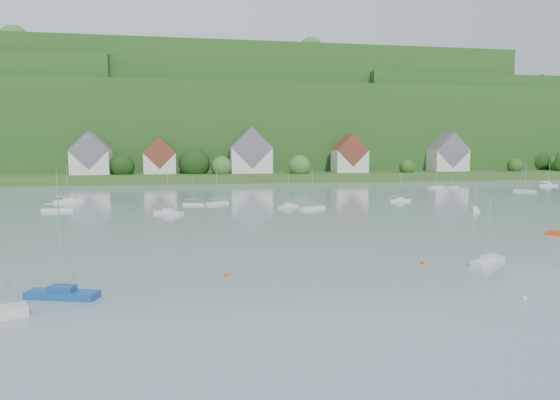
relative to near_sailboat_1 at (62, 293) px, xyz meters
name	(u,v)px	position (x,y,z in m)	size (l,w,h in m)	color
far_shore_strip	(236,175)	(28.10, 163.63, 1.06)	(600.00, 60.00, 3.00)	#2F4F1D
forested_ridge	(226,130)	(28.50, 232.20, 22.44)	(620.00, 181.22, 69.89)	#1E4114
village_building_0	(91,157)	(-26.90, 150.63, 9.07)	(14.00, 10.40, 16.00)	beige
village_building_1	(160,159)	(-1.90, 152.63, 8.31)	(12.00, 9.36, 14.00)	beige
village_building_2	(251,154)	(33.10, 151.63, 9.83)	(16.00, 11.44, 18.00)	beige
village_building_3	(350,156)	(73.10, 149.63, 8.99)	(13.00, 10.40, 15.50)	beige
village_building_4	(448,156)	(118.10, 153.63, 9.15)	(15.00, 10.40, 16.50)	beige
near_sailboat_1	(62,293)	(0.00, 0.00, 0.00)	(6.37, 3.39, 8.28)	navy
near_sailboat_3	(488,260)	(43.32, 5.54, -0.03)	(5.37, 4.15, 7.28)	silver
mooring_buoy_1	(525,300)	(38.75, -7.02, -0.44)	(0.43, 0.43, 0.43)	white
mooring_buoy_2	(423,264)	(36.11, 6.57, -0.44)	(0.46, 0.46, 0.46)	#FF4303
mooring_buoy_3	(267,238)	(21.35, 24.99, -0.44)	(0.39, 0.39, 0.39)	#FF4303
mooring_buoy_5	(227,276)	(14.30, 4.96, -0.44)	(0.45, 0.45, 0.45)	#FF4303
far_sailboat_cluster	(284,197)	(33.49, 79.07, -0.07)	(194.55, 61.38, 8.71)	silver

